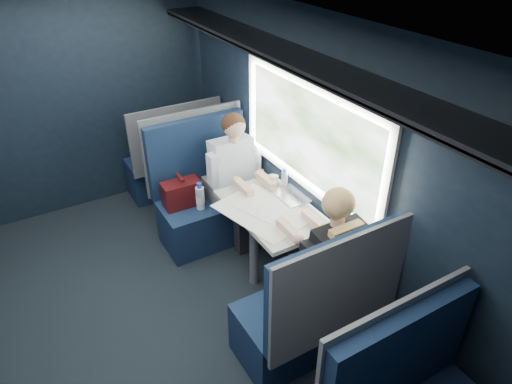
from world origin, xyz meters
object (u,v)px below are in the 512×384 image
bottle_small (285,179)px  seat_bay_near (206,198)px  man (237,174)px  woman (328,255)px  cup (274,180)px  table (270,217)px  seat_row_front (173,161)px  seat_bay_far (311,313)px  laptop (298,187)px

bottle_small → seat_bay_near: bearing=127.6°
man → bottle_small: 0.53m
woman → cup: bearing=80.2°
table → seat_row_front: 1.82m
woman → bottle_small: bearing=76.2°
bottle_small → man: bearing=116.2°
seat_bay_far → cup: size_ratio=13.79×
laptop → cup: (-0.09, 0.24, -0.02)m
seat_bay_near → seat_bay_far: same height
laptop → cup: size_ratio=3.73×
seat_bay_far → laptop: size_ratio=3.69×
seat_bay_near → seat_bay_far: bearing=-89.5°
bottle_small → laptop: bearing=-76.9°
seat_row_front → bottle_small: bearing=-72.9°
seat_bay_far → woman: 0.43m
cup → man: bearing=114.9°
seat_bay_near → bottle_small: seat_bay_near is taller
seat_bay_near → bottle_small: size_ratio=6.43×
laptop → woman: bearing=-108.8°
table → man: man is taller
man → bottle_small: man is taller
seat_row_front → man: 1.17m
seat_row_front → laptop: size_ratio=3.40×
seat_bay_far → man: size_ratio=0.95×
table → bottle_small: size_ratio=5.10×
table → woman: 0.71m
laptop → seat_row_front: bearing=106.7°
seat_row_front → bottle_small: seat_row_front is taller
seat_row_front → laptop: (0.52, -1.72, 0.40)m
man → laptop: man is taller
man → bottle_small: (0.23, -0.47, 0.11)m
cup → table: bearing=-127.7°
seat_bay_near → woman: woman is taller
laptop → cup: laptop is taller
seat_bay_near → laptop: bearing=-56.4°
bottle_small → cup: bottle_small is taller
seat_bay_far → woman: size_ratio=0.95×
table → seat_bay_near: size_ratio=0.79×
cup → bottle_small: bearing=-58.2°
seat_bay_far → bottle_small: (0.48, 1.11, 0.41)m
woman → laptop: size_ratio=3.88×
table → seat_bay_far: size_ratio=0.79×
seat_row_front → cup: seat_row_front is taller
seat_row_front → woman: bearing=-84.3°
seat_row_front → man: man is taller
man → table: bearing=-95.5°
seat_row_front → cup: size_ratio=12.69×
laptop → bottle_small: laptop is taller
seat_row_front → woman: (0.25, -2.50, 0.32)m
seat_row_front → seat_bay_near: bearing=-90.9°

